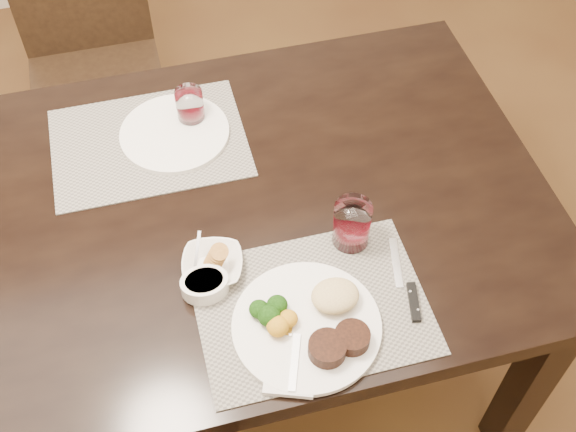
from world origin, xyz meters
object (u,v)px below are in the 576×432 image
object	(u,v)px
dinner_plate	(314,323)
wine_glass_near	(352,226)
far_plate	(175,133)
chair_far	(91,52)
cracker_bowl	(213,265)
steak_knife	(409,292)

from	to	relation	value
dinner_plate	wine_glass_near	world-z (taller)	wine_glass_near
far_plate	chair_far	bearing A→B (deg)	105.66
cracker_bowl	wine_glass_near	world-z (taller)	wine_glass_near
dinner_plate	cracker_bowl	xyz separation A→B (m)	(-0.17, 0.18, 0.00)
chair_far	steak_knife	distance (m)	1.41
dinner_plate	steak_knife	bearing A→B (deg)	4.91
dinner_plate	cracker_bowl	bearing A→B (deg)	129.63
cracker_bowl	far_plate	world-z (taller)	cracker_bowl
cracker_bowl	wine_glass_near	xyz separation A→B (m)	(0.30, 0.00, 0.03)
dinner_plate	far_plate	bearing A→B (deg)	104.70
dinner_plate	far_plate	world-z (taller)	dinner_plate
chair_far	dinner_plate	xyz separation A→B (m)	(0.37, -1.29, 0.27)
dinner_plate	far_plate	distance (m)	0.62
steak_knife	far_plate	distance (m)	0.69
steak_knife	wine_glass_near	distance (m)	0.18
steak_knife	cracker_bowl	world-z (taller)	cracker_bowl
cracker_bowl	chair_far	bearing A→B (deg)	100.74
chair_far	cracker_bowl	bearing A→B (deg)	-79.26
chair_far	steak_knife	bearing A→B (deg)	-65.12
steak_knife	cracker_bowl	bearing A→B (deg)	169.99
wine_glass_near	dinner_plate	bearing A→B (deg)	-125.74
chair_far	steak_knife	size ratio (longest dim) A/B	4.29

